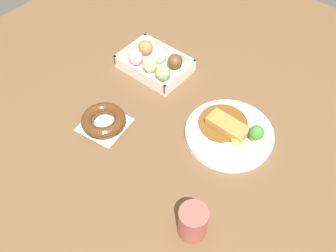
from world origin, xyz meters
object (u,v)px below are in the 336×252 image
Objects in this scene: donut_box at (155,63)px; curry_plate at (230,133)px; chocolate_ring_donut at (104,121)px; coffee_mug at (193,222)px.

curry_plate is at bearing 167.11° from donut_box.
donut_box is 0.26m from chocolate_ring_donut.
chocolate_ring_donut is 1.56× the size of coffee_mug.
chocolate_ring_donut is at bearing -13.73° from coffee_mug.
coffee_mug reaches higher than curry_plate.
chocolate_ring_donut is at bearing 99.10° from donut_box.
coffee_mug is (-0.41, 0.35, 0.02)m from donut_box.
donut_box reaches higher than chocolate_ring_donut.
curry_plate is 2.73× the size of coffee_mug.
curry_plate is 0.34m from donut_box.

